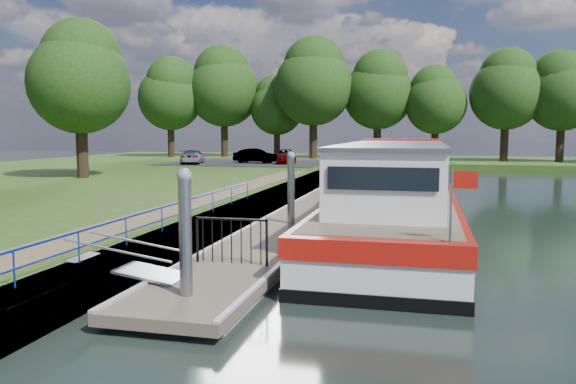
% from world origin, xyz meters
% --- Properties ---
extents(ground, '(160.00, 160.00, 0.00)m').
position_xyz_m(ground, '(0.00, 0.00, 0.00)').
color(ground, black).
rests_on(ground, ground).
extents(bank_edge, '(1.10, 90.00, 0.78)m').
position_xyz_m(bank_edge, '(-2.55, 15.00, 0.39)').
color(bank_edge, '#473D2D').
rests_on(bank_edge, ground).
extents(far_bank, '(60.00, 18.00, 0.60)m').
position_xyz_m(far_bank, '(12.00, 52.00, 0.30)').
color(far_bank, '#264213').
rests_on(far_bank, ground).
extents(footpath, '(1.60, 40.00, 0.05)m').
position_xyz_m(footpath, '(-4.40, 8.00, 0.80)').
color(footpath, brown).
rests_on(footpath, riverbank).
extents(carpark, '(14.00, 12.00, 0.06)m').
position_xyz_m(carpark, '(-11.00, 38.00, 0.81)').
color(carpark, black).
rests_on(carpark, riverbank).
extents(blue_fence, '(0.04, 18.04, 0.72)m').
position_xyz_m(blue_fence, '(-2.75, 3.00, 1.31)').
color(blue_fence, '#0C2DBF').
rests_on(blue_fence, riverbank).
extents(pontoon, '(2.50, 30.00, 0.56)m').
position_xyz_m(pontoon, '(0.00, 13.00, 0.18)').
color(pontoon, brown).
rests_on(pontoon, ground).
extents(mooring_piles, '(0.30, 27.30, 3.55)m').
position_xyz_m(mooring_piles, '(0.00, 13.00, 1.28)').
color(mooring_piles, gray).
rests_on(mooring_piles, ground).
extents(gangway, '(2.58, 1.00, 0.92)m').
position_xyz_m(gangway, '(-1.85, 0.50, 0.63)').
color(gangway, '#A5A8AD').
rests_on(gangway, ground).
extents(gate_panel, '(1.85, 0.05, 1.15)m').
position_xyz_m(gate_panel, '(-0.00, 2.20, 1.15)').
color(gate_panel, black).
rests_on(gate_panel, ground).
extents(barge, '(4.36, 21.15, 4.78)m').
position_xyz_m(barge, '(3.60, 11.10, 1.09)').
color(barge, black).
rests_on(barge, ground).
extents(horizon_trees, '(54.38, 10.03, 12.87)m').
position_xyz_m(horizon_trees, '(-1.61, 48.68, 7.95)').
color(horizon_trees, '#332316').
rests_on(horizon_trees, ground).
extents(bank_tree_a, '(6.12, 6.12, 9.72)m').
position_xyz_m(bank_tree_a, '(-15.99, 20.08, 7.02)').
color(bank_tree_a, '#332316').
rests_on(bank_tree_a, riverbank).
extents(car_a, '(1.26, 3.12, 1.06)m').
position_xyz_m(car_a, '(-7.08, 36.40, 1.37)').
color(car_a, '#999999').
rests_on(car_a, carpark).
extents(car_b, '(3.96, 1.69, 1.27)m').
position_xyz_m(car_b, '(-9.94, 36.67, 1.47)').
color(car_b, '#999999').
rests_on(car_b, carpark).
extents(car_c, '(2.73, 4.53, 1.23)m').
position_xyz_m(car_c, '(-15.01, 34.65, 1.45)').
color(car_c, '#999999').
rests_on(car_c, carpark).
extents(car_d, '(2.68, 4.21, 1.08)m').
position_xyz_m(car_d, '(-8.30, 41.16, 1.38)').
color(car_d, '#999999').
rests_on(car_d, carpark).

